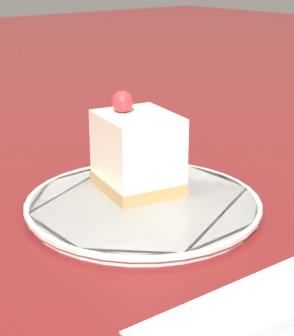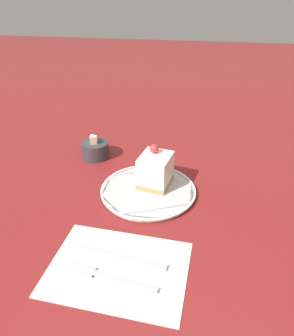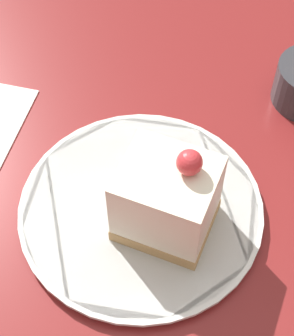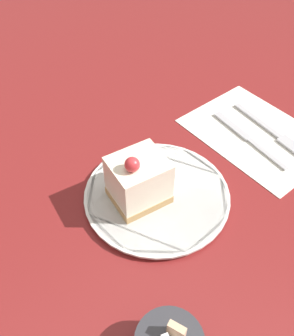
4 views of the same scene
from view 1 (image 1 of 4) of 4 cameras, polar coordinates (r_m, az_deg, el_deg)
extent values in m
plane|color=maroon|center=(0.54, -2.38, -4.57)|extent=(4.00, 4.00, 0.00)
cylinder|color=silver|center=(0.55, -0.39, -3.79)|extent=(0.22, 0.22, 0.01)
cylinder|color=silver|center=(0.55, -0.39, -3.46)|extent=(0.23, 0.23, 0.00)
cube|color=#AD8451|center=(0.57, -0.96, -1.52)|extent=(0.09, 0.09, 0.01)
cube|color=white|center=(0.56, -0.98, 2.22)|extent=(0.09, 0.08, 0.06)
sphere|color=red|center=(0.55, -2.50, 6.76)|extent=(0.02, 0.02, 0.02)
cube|color=#B2B2B7|center=(0.38, 12.57, -16.03)|extent=(0.02, 0.09, 0.00)
camera|label=2|loc=(0.54, 91.55, 27.12)|focal=35.00mm
camera|label=3|loc=(0.77, 16.11, 36.59)|focal=60.00mm
camera|label=4|loc=(0.70, -41.49, 35.86)|focal=40.00mm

